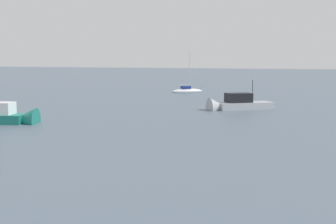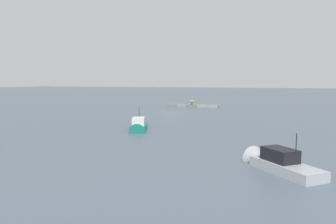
% 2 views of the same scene
% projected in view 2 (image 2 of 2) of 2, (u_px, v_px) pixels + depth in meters
% --- Properties ---
extents(ground_plane, '(500.00, 500.00, 0.00)m').
position_uv_depth(ground_plane, '(171.00, 114.00, 66.56)').
color(ground_plane, slate).
extents(seawall_pier, '(13.35, 1.92, 0.70)m').
position_uv_depth(seawall_pier, '(192.00, 106.00, 82.19)').
color(seawall_pier, gray).
rests_on(seawall_pier, ground_plane).
extents(person_seated_brown_left, '(0.46, 0.65, 0.73)m').
position_uv_depth(person_seated_brown_left, '(192.00, 104.00, 81.95)').
color(person_seated_brown_left, '#1E2333').
rests_on(person_seated_brown_left, seawall_pier).
extents(umbrella_open_yellow, '(1.30, 1.30, 1.28)m').
position_uv_depth(umbrella_open_yellow, '(192.00, 100.00, 82.05)').
color(umbrella_open_yellow, black).
rests_on(umbrella_open_yellow, seawall_pier).
extents(motorboat_teal_near, '(4.48, 7.23, 3.89)m').
position_uv_depth(motorboat_teal_near, '(138.00, 127.00, 44.00)').
color(motorboat_teal_near, '#197266').
rests_on(motorboat_teal_near, ground_plane).
extents(motorboat_grey_far, '(6.21, 6.58, 3.89)m').
position_uv_depth(motorboat_grey_far, '(276.00, 164.00, 24.70)').
color(motorboat_grey_far, '#ADB2B7').
rests_on(motorboat_grey_far, ground_plane).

